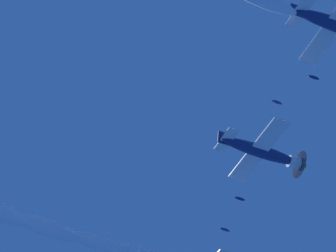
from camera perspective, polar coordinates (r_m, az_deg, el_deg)
The scene contains 1 object.
airplane_left_wingman at distance 67.89m, azimuth 7.11°, elevation -1.95°, with size 8.47×8.96×3.79m.
Camera 1 is at (-30.44, -29.09, 1.65)m, focal length 81.37 mm.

